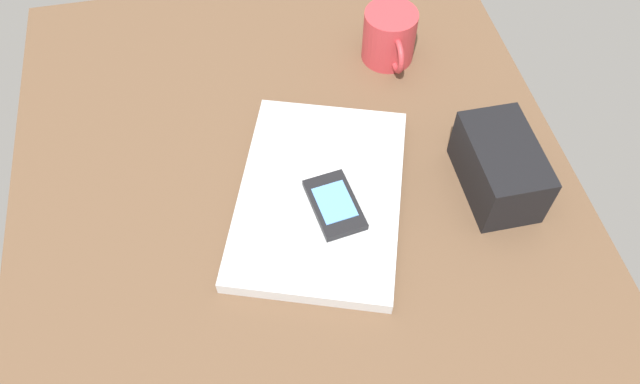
{
  "coord_description": "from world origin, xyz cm",
  "views": [
    {
      "loc": [
        37.67,
        -6.53,
        73.89
      ],
      "look_at": [
        -9.11,
        2.89,
        5.0
      ],
      "focal_mm": 34.26,
      "sensor_mm": 36.0,
      "label": 1
    }
  ],
  "objects_px": {
    "laptop_closed": "(320,196)",
    "cell_phone_on_laptop": "(334,204)",
    "coffee_mug": "(389,36)",
    "desk_organizer": "(500,167)"
  },
  "relations": [
    {
      "from": "cell_phone_on_laptop",
      "to": "desk_organizer",
      "type": "distance_m",
      "value": 0.23
    },
    {
      "from": "desk_organizer",
      "to": "laptop_closed",
      "type": "bearing_deg",
      "value": -95.71
    },
    {
      "from": "cell_phone_on_laptop",
      "to": "coffee_mug",
      "type": "relative_size",
      "value": 0.89
    },
    {
      "from": "laptop_closed",
      "to": "cell_phone_on_laptop",
      "type": "xyz_separation_m",
      "value": [
        0.03,
        0.01,
        0.02
      ]
    },
    {
      "from": "coffee_mug",
      "to": "laptop_closed",
      "type": "bearing_deg",
      "value": -32.61
    },
    {
      "from": "desk_organizer",
      "to": "coffee_mug",
      "type": "distance_m",
      "value": 0.3
    },
    {
      "from": "laptop_closed",
      "to": "coffee_mug",
      "type": "bearing_deg",
      "value": 166.25
    },
    {
      "from": "laptop_closed",
      "to": "cell_phone_on_laptop",
      "type": "relative_size",
      "value": 3.0
    },
    {
      "from": "laptop_closed",
      "to": "coffee_mug",
      "type": "height_order",
      "value": "coffee_mug"
    },
    {
      "from": "desk_organizer",
      "to": "coffee_mug",
      "type": "xyz_separation_m",
      "value": [
        -0.28,
        -0.08,
        0.0
      ]
    }
  ]
}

